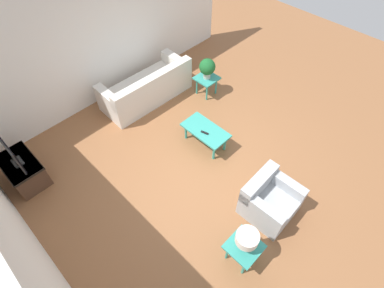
# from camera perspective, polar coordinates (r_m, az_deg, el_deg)

# --- Properties ---
(ground_plane) EXTENTS (14.00, 14.00, 0.00)m
(ground_plane) POSITION_cam_1_polar(r_m,az_deg,el_deg) (5.94, 1.49, -3.77)
(ground_plane) COLOR #8E5B38
(wall_back) EXTENTS (7.20, 0.12, 2.70)m
(wall_back) POSITION_cam_1_polar(r_m,az_deg,el_deg) (4.20, -29.78, -16.55)
(wall_back) COLOR white
(wall_back) RESTS_ON ground_plane
(wall_right) EXTENTS (0.12, 7.20, 2.70)m
(wall_right) POSITION_cam_1_polar(r_m,az_deg,el_deg) (6.92, -17.88, 17.90)
(wall_right) COLOR white
(wall_right) RESTS_ON ground_plane
(sofa) EXTENTS (0.94, 2.13, 0.82)m
(sofa) POSITION_cam_1_polar(r_m,az_deg,el_deg) (7.11, -8.51, 10.38)
(sofa) COLOR silver
(sofa) RESTS_ON ground_plane
(armchair) EXTENTS (0.81, 0.84, 0.74)m
(armchair) POSITION_cam_1_polar(r_m,az_deg,el_deg) (5.31, 14.41, -10.32)
(armchair) COLOR #A8ADB2
(armchair) RESTS_ON ground_plane
(coffee_table) EXTENTS (0.96, 0.51, 0.43)m
(coffee_table) POSITION_cam_1_polar(r_m,az_deg,el_deg) (5.99, 2.57, 2.41)
(coffee_table) COLOR teal
(coffee_table) RESTS_ON ground_plane
(side_table_plant) EXTENTS (0.48, 0.48, 0.47)m
(side_table_plant) POSITION_cam_1_polar(r_m,az_deg,el_deg) (7.15, 2.81, 12.04)
(side_table_plant) COLOR teal
(side_table_plant) RESTS_ON ground_plane
(side_table_lamp) EXTENTS (0.48, 0.48, 0.47)m
(side_table_lamp) POSITION_cam_1_polar(r_m,az_deg,el_deg) (4.77, 9.81, -18.95)
(side_table_lamp) COLOR teal
(side_table_lamp) RESTS_ON ground_plane
(tv_stand_chest) EXTENTS (0.91, 0.56, 0.50)m
(tv_stand_chest) POSITION_cam_1_polar(r_m,az_deg,el_deg) (6.33, -29.43, -4.31)
(tv_stand_chest) COLOR #4C3323
(tv_stand_chest) RESTS_ON ground_plane
(television) EXTENTS (0.74, 0.16, 0.54)m
(television) POSITION_cam_1_polar(r_m,az_deg,el_deg) (5.99, -31.27, -1.52)
(television) COLOR #2D2D2D
(television) RESTS_ON tv_stand_chest
(potted_plant) EXTENTS (0.37, 0.37, 0.48)m
(potted_plant) POSITION_cam_1_polar(r_m,az_deg,el_deg) (6.93, 2.93, 14.37)
(potted_plant) COLOR #B2ADA3
(potted_plant) RESTS_ON side_table_plant
(table_lamp) EXTENTS (0.33, 0.33, 0.38)m
(table_lamp) POSITION_cam_1_polar(r_m,az_deg,el_deg) (4.45, 10.43, -17.32)
(table_lamp) COLOR #333333
(table_lamp) RESTS_ON side_table_lamp
(remote_control) EXTENTS (0.16, 0.08, 0.02)m
(remote_control) POSITION_cam_1_polar(r_m,az_deg,el_deg) (5.87, 2.43, 2.17)
(remote_control) COLOR black
(remote_control) RESTS_ON coffee_table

